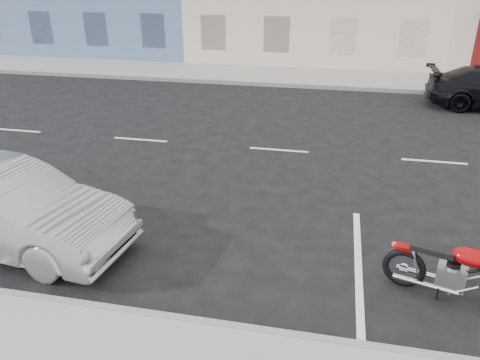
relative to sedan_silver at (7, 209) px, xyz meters
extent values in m
plane|color=black|center=(6.07, 5.62, -0.73)|extent=(120.00, 120.00, 0.00)
cube|color=gray|center=(1.07, 14.32, -0.66)|extent=(80.00, 3.40, 0.15)
cube|color=gray|center=(1.07, -1.38, -0.65)|extent=(80.00, 0.12, 0.16)
cube|color=gray|center=(1.07, 12.62, -0.65)|extent=(80.00, 0.12, 0.16)
torus|color=black|center=(7.43, 0.00, -0.42)|extent=(0.66, 0.29, 0.66)
cube|color=#8E0508|center=(7.39, 0.01, -0.05)|extent=(0.33, 0.23, 0.06)
cylinder|color=silver|center=(7.72, -0.23, -0.52)|extent=(0.92, 0.34, 0.08)
cylinder|color=silver|center=(7.80, 0.03, -0.52)|extent=(0.92, 0.34, 0.08)
imported|color=#95989C|center=(0.00, 0.00, 0.00)|extent=(4.62, 2.11, 1.47)
camera|label=1|loc=(5.44, -6.18, 3.91)|focal=35.00mm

